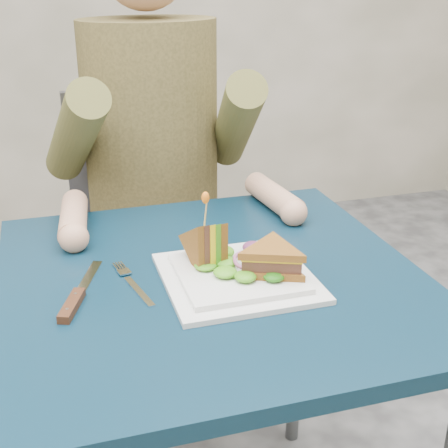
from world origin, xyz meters
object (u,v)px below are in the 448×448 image
object	(u,v)px
chair	(150,230)
knife	(75,300)
table	(213,312)
sandwich_flat	(272,260)
fork	(134,284)
sandwich_upright	(206,246)
diner	(152,110)
plate	(237,276)

from	to	relation	value
chair	knife	distance (m)	0.77
table	sandwich_flat	xyz separation A→B (m)	(0.09, -0.06, 0.12)
sandwich_flat	fork	bearing A→B (deg)	166.08
chair	sandwich_upright	xyz separation A→B (m)	(-0.01, -0.66, 0.24)
chair	diner	world-z (taller)	diner
sandwich_flat	sandwich_upright	world-z (taller)	sandwich_upright
sandwich_flat	knife	size ratio (longest dim) A/B	0.82
chair	sandwich_upright	distance (m)	0.70
chair	knife	world-z (taller)	chair
plate	table	bearing A→B (deg)	136.10
table	diner	size ratio (longest dim) A/B	1.01
sandwich_flat	plate	bearing A→B (deg)	155.56
table	knife	size ratio (longest dim) A/B	3.50
chair	diner	distance (m)	0.39
table	diner	distance (m)	0.61
sandwich_upright	fork	bearing A→B (deg)	-175.13
table	fork	bearing A→B (deg)	-179.52
sandwich_upright	plate	bearing A→B (deg)	-44.85
chair	diner	bearing A→B (deg)	-90.00
chair	fork	bearing A→B (deg)	-102.25
fork	knife	bearing A→B (deg)	-162.73
plate	fork	world-z (taller)	plate
plate	sandwich_upright	distance (m)	0.08
chair	sandwich_upright	size ratio (longest dim) A/B	7.72
chair	plate	bearing A→B (deg)	-87.06
knife	sandwich_flat	bearing A→B (deg)	-4.49
table	sandwich_flat	world-z (taller)	sandwich_flat
table	sandwich_flat	distance (m)	0.17
table	knife	xyz separation A→B (m)	(-0.25, -0.03, 0.09)
chair	knife	bearing A→B (deg)	-109.49
table	plate	xyz separation A→B (m)	(0.04, -0.03, 0.09)
fork	knife	distance (m)	0.11
chair	fork	world-z (taller)	chair
sandwich_flat	sandwich_upright	size ratio (longest dim) A/B	1.45
fork	knife	xyz separation A→B (m)	(-0.10, -0.03, 0.00)
table	sandwich_upright	distance (m)	0.13
diner	sandwich_flat	xyz separation A→B (m)	(0.09, -0.61, -0.14)
plate	fork	distance (m)	0.18
diner	sandwich_flat	bearing A→B (deg)	-81.56
table	chair	xyz separation A→B (m)	(0.00, 0.67, -0.11)
chair	sandwich_flat	world-z (taller)	chair
sandwich_flat	chair	bearing A→B (deg)	97.15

